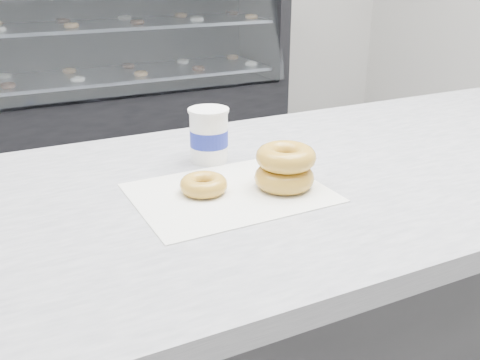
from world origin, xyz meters
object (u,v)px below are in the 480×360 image
at_px(donut_single, 204,185).
at_px(coffee_cup, 209,135).
at_px(donut_stack, 285,167).
at_px(display_case, 105,89).
at_px(counter, 363,327).

height_order(donut_single, coffee_cup, coffee_cup).
height_order(donut_single, donut_stack, donut_stack).
relative_size(donut_single, donut_stack, 0.73).
relative_size(donut_stack, coffee_cup, 1.06).
bearing_deg(donut_single, display_case, 81.30).
distance_m(display_case, donut_single, 2.80).
bearing_deg(display_case, counter, -90.00).
xyz_separation_m(donut_single, donut_stack, (0.14, -0.04, 0.02)).
relative_size(donut_single, coffee_cup, 0.77).
distance_m(display_case, coffee_cup, 2.65).
relative_size(counter, donut_stack, 25.82).
bearing_deg(donut_single, coffee_cup, 63.29).
bearing_deg(display_case, coffee_cup, -97.56).
xyz_separation_m(counter, display_case, (0.00, 2.72, 0.04)).
bearing_deg(coffee_cup, donut_single, -95.94).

